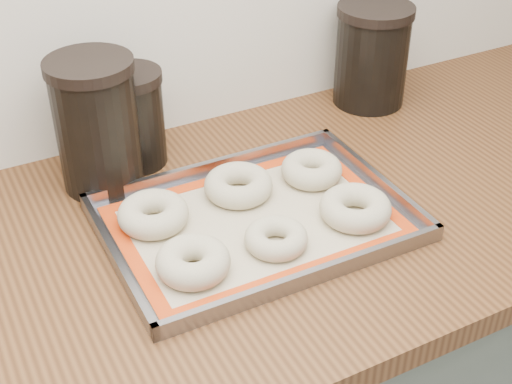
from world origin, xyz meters
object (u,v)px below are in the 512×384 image
baking_tray (256,220)px  bagel_back_right (312,169)px  canister_left (97,124)px  bagel_front_left (193,262)px  bagel_front_mid (276,238)px  bagel_back_mid (238,185)px  canister_right (372,55)px  canister_mid (133,118)px  bagel_front_right (355,208)px  bagel_back_left (153,214)px

baking_tray → bagel_back_right: (0.14, 0.06, 0.02)m
canister_left → bagel_front_left: bearing=-82.4°
bagel_front_mid → bagel_back_mid: 0.15m
bagel_front_mid → canister_right: canister_right is taller
bagel_front_left → canister_mid: canister_mid is taller
bagel_front_left → bagel_front_right: (0.27, 0.00, -0.00)m
canister_right → bagel_front_mid: bearing=-140.1°
bagel_front_right → canister_left: size_ratio=0.50×
bagel_front_left → bagel_back_mid: bearing=45.2°
bagel_front_right → canister_right: (0.25, 0.33, 0.08)m
bagel_back_right → canister_left: (-0.31, 0.16, 0.09)m
canister_right → bagel_back_mid: bearing=-154.4°
bagel_back_left → bagel_back_mid: bagel_back_left is taller
bagel_back_left → canister_left: size_ratio=0.49×
bagel_front_left → canister_right: (0.53, 0.33, 0.08)m
baking_tray → bagel_front_mid: (-0.00, -0.07, 0.01)m
bagel_front_right → bagel_front_mid: bearing=-177.7°
bagel_front_left → canister_left: 0.30m
bagel_front_mid → canister_mid: 0.35m
canister_right → bagel_back_left: bearing=-159.9°
canister_right → bagel_front_right: bearing=-127.8°
bagel_back_left → canister_mid: canister_mid is taller
bagel_back_right → canister_left: canister_left is taller
bagel_front_right → bagel_back_mid: 0.19m
bagel_front_mid → bagel_front_right: 0.14m
bagel_front_mid → bagel_front_left: bearing=178.4°
bagel_front_mid → bagel_back_mid: bagel_back_mid is taller
bagel_front_left → bagel_front_mid: 0.13m
canister_mid → canister_right: (0.49, 0.00, 0.01)m
baking_tray → bagel_front_mid: bearing=-92.3°
bagel_back_right → canister_left: size_ratio=0.46×
canister_left → bagel_back_left: bearing=-79.3°
bagel_front_left → bagel_back_left: bearing=93.9°
baking_tray → bagel_back_mid: size_ratio=4.14×
baking_tray → canister_right: size_ratio=2.33×
bagel_back_mid → bagel_front_mid: bearing=-94.4°
baking_tray → canister_mid: canister_mid is taller
bagel_back_mid → canister_left: (-0.18, 0.14, 0.09)m
bagel_front_mid → bagel_back_mid: (0.01, 0.15, 0.00)m
bagel_front_mid → bagel_back_right: bagel_back_right is taller
bagel_back_mid → canister_mid: (-0.11, 0.18, 0.06)m
bagel_front_left → canister_left: canister_left is taller
canister_left → bagel_front_mid: bearing=-59.8°
bagel_back_mid → canister_mid: size_ratio=0.65×
bagel_front_right → bagel_back_left: bearing=155.4°
bagel_front_mid → canister_left: 0.35m
bagel_back_mid → bagel_back_right: size_ratio=1.09×
bagel_front_mid → bagel_back_right: bearing=43.1°
bagel_front_left → bagel_front_right: bearing=0.5°
bagel_back_right → canister_right: (0.25, 0.20, 0.08)m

